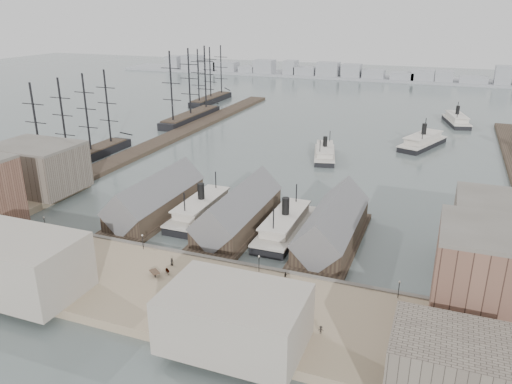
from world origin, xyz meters
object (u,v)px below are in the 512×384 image
at_px(tram, 463,335).
at_px(horse_cart_center, 164,271).
at_px(ferry_docked_west, 202,209).
at_px(horse_cart_left, 7,246).
at_px(horse_cart_right, 284,327).

distance_m(tram, horse_cart_center, 60.93).
distance_m(ferry_docked_west, tram, 79.82).
bearing_deg(horse_cart_left, horse_cart_right, -63.59).
height_order(ferry_docked_west, tram, ferry_docked_west).
relative_size(tram, horse_cart_left, 2.32).
height_order(horse_cart_left, horse_cart_center, horse_cart_center).
relative_size(horse_cart_left, horse_cart_right, 1.00).
distance_m(horse_cart_left, horse_cart_right, 73.05).
xyz_separation_m(tram, horse_cart_center, (-60.88, 2.29, -1.09)).
relative_size(horse_cart_left, horse_cart_center, 0.99).
relative_size(ferry_docked_west, horse_cart_left, 6.47).
height_order(tram, horse_cart_left, tram).
relative_size(tram, horse_cart_right, 2.32).
bearing_deg(tram, horse_cart_center, 173.70).
xyz_separation_m(ferry_docked_west, horse_cart_right, (39.87, -45.79, 0.28)).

